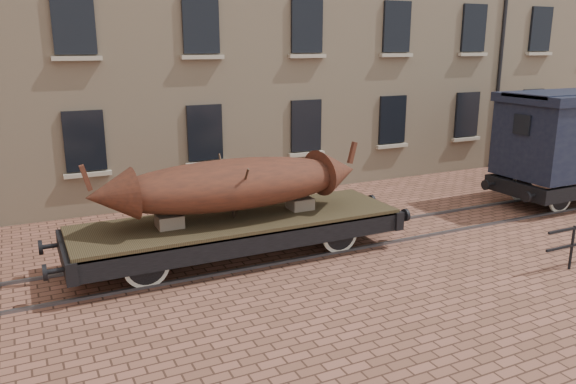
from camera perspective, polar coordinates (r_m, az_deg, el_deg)
name	(u,v)px	position (r m, az deg, el deg)	size (l,w,h in m)	color
ground	(360,237)	(14.63, 7.38, -4.57)	(90.00, 90.00, 0.00)	brown
rail_track	(361,236)	(14.62, 7.38, -4.46)	(30.00, 1.52, 0.06)	#59595E
flatcar_wagon	(239,226)	(12.91, -5.04, -3.45)	(8.39, 2.28, 1.27)	#403620
iron_boat	(233,184)	(12.60, -5.57, 0.83)	(6.43, 1.87, 1.54)	#5C2A1A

